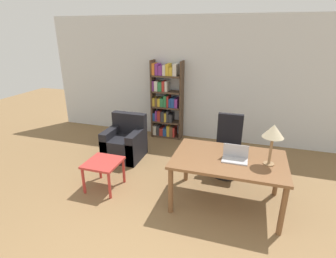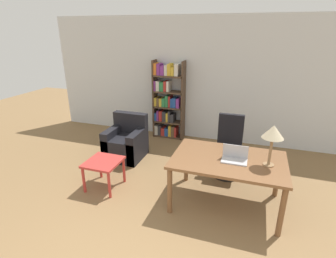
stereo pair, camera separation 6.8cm
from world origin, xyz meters
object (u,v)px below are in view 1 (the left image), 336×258
at_px(laptop, 235,157).
at_px(side_table_blue, 103,166).
at_px(desk, 228,164).
at_px(armchair, 125,143).
at_px(office_chair, 228,148).
at_px(bookshelf, 166,102).
at_px(table_lamp, 273,133).

height_order(laptop, side_table_blue, laptop).
height_order(desk, armchair, armchair).
distance_m(office_chair, armchair, 2.00).
bearing_deg(armchair, side_table_blue, -81.19).
distance_m(laptop, armchair, 2.40).
relative_size(laptop, side_table_blue, 0.62).
bearing_deg(bookshelf, laptop, -52.39).
distance_m(desk, office_chair, 0.92).
xyz_separation_m(office_chair, side_table_blue, (-1.82, -1.08, -0.09)).
height_order(desk, laptop, laptop).
bearing_deg(desk, laptop, -22.22).
distance_m(laptop, side_table_blue, 2.02).
xyz_separation_m(laptop, bookshelf, (-1.72, 2.24, 0.05)).
bearing_deg(table_lamp, bookshelf, 134.12).
bearing_deg(desk, side_table_blue, -174.66).
bearing_deg(armchair, bookshelf, 71.65).
xyz_separation_m(laptop, side_table_blue, (-1.98, -0.14, -0.39)).
relative_size(table_lamp, office_chair, 0.52).
bearing_deg(office_chair, table_lamp, -57.15).
distance_m(laptop, table_lamp, 0.59).
xyz_separation_m(desk, side_table_blue, (-1.90, -0.18, -0.26)).
height_order(office_chair, armchair, office_chair).
bearing_deg(office_chair, side_table_blue, -149.28).
height_order(table_lamp, bookshelf, bookshelf).
relative_size(table_lamp, bookshelf, 0.31).
xyz_separation_m(desk, armchair, (-2.07, 0.92, -0.35)).
height_order(laptop, table_lamp, table_lamp).
bearing_deg(armchair, desk, -24.00).
height_order(table_lamp, office_chair, table_lamp).
bearing_deg(bookshelf, table_lamp, -45.88).
distance_m(desk, laptop, 0.16).
xyz_separation_m(table_lamp, side_table_blue, (-2.41, -0.16, -0.79)).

